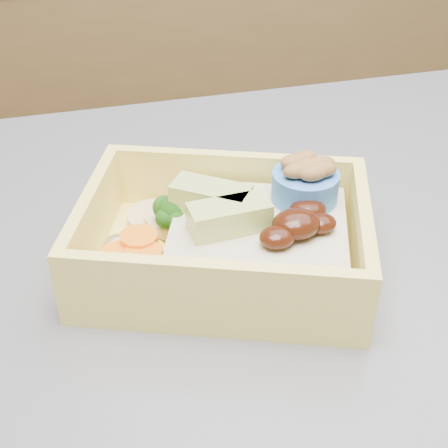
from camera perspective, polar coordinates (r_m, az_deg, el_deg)
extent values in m
cube|color=brown|center=(1.71, -16.48, 7.34)|extent=(3.20, 0.60, 0.90)
cube|color=#FCE368|center=(0.46, 0.00, -3.52)|extent=(0.24, 0.21, 0.01)
cube|color=#FCE368|center=(0.50, 0.85, 3.98)|extent=(0.19, 0.08, 0.05)
cube|color=#FCE368|center=(0.39, -1.09, -6.44)|extent=(0.19, 0.08, 0.05)
cube|color=#FCE368|center=(0.45, 12.40, -1.36)|extent=(0.06, 0.12, 0.05)
cube|color=#FCE368|center=(0.46, -11.95, 0.18)|extent=(0.06, 0.12, 0.05)
cube|color=tan|center=(0.45, 3.14, -1.72)|extent=(0.16, 0.15, 0.03)
ellipsoid|color=black|center=(0.43, 6.63, 0.02)|extent=(0.04, 0.04, 0.02)
ellipsoid|color=black|center=(0.45, 7.66, 1.26)|extent=(0.03, 0.03, 0.01)
ellipsoid|color=black|center=(0.42, 4.89, -1.22)|extent=(0.03, 0.03, 0.01)
ellipsoid|color=black|center=(0.44, 8.83, 0.06)|extent=(0.03, 0.03, 0.01)
cube|color=#B7CB6A|center=(0.43, 0.50, 0.67)|extent=(0.06, 0.03, 0.02)
cube|color=#B7CB6A|center=(0.45, -1.21, 2.41)|extent=(0.06, 0.05, 0.02)
cylinder|color=#709A53|center=(0.47, -4.54, -0.72)|extent=(0.01, 0.01, 0.02)
sphere|color=#1C4E12|center=(0.46, -4.66, 1.32)|extent=(0.02, 0.02, 0.02)
sphere|color=#1C4E12|center=(0.46, -3.46, 1.33)|extent=(0.02, 0.02, 0.02)
sphere|color=#1C4E12|center=(0.47, -5.47, 1.53)|extent=(0.02, 0.02, 0.02)
sphere|color=#1C4E12|center=(0.46, -4.39, 0.39)|extent=(0.02, 0.02, 0.02)
sphere|color=#1C4E12|center=(0.46, -5.34, 0.53)|extent=(0.02, 0.02, 0.02)
sphere|color=#1C4E12|center=(0.47, -4.42, 1.66)|extent=(0.02, 0.02, 0.02)
cylinder|color=yellow|center=(0.44, -8.15, -4.11)|extent=(0.05, 0.05, 0.02)
cylinder|color=orange|center=(0.43, -8.20, -2.45)|extent=(0.03, 0.03, 0.00)
cylinder|color=orange|center=(0.43, -9.49, -2.77)|extent=(0.03, 0.03, 0.00)
cylinder|color=orange|center=(0.42, -7.33, -2.80)|extent=(0.03, 0.03, 0.00)
cylinder|color=orange|center=(0.43, -7.78, -1.21)|extent=(0.03, 0.03, 0.00)
cylinder|color=tan|center=(0.50, -6.24, 0.53)|extent=(0.04, 0.04, 0.01)
cylinder|color=tan|center=(0.48, -4.62, 0.51)|extent=(0.04, 0.04, 0.01)
ellipsoid|color=white|center=(0.49, -2.00, 1.45)|extent=(0.02, 0.02, 0.02)
ellipsoid|color=white|center=(0.46, -9.71, -2.22)|extent=(0.02, 0.02, 0.02)
cylinder|color=#3C77CE|center=(0.46, 7.41, 3.44)|extent=(0.05, 0.05, 0.02)
ellipsoid|color=brown|center=(0.46, 7.57, 5.25)|extent=(0.02, 0.02, 0.01)
ellipsoid|color=brown|center=(0.46, 8.83, 5.44)|extent=(0.02, 0.02, 0.01)
ellipsoid|color=brown|center=(0.46, 6.45, 5.67)|extent=(0.02, 0.02, 0.01)
ellipsoid|color=brown|center=(0.45, 8.15, 4.64)|extent=(0.02, 0.02, 0.01)
ellipsoid|color=brown|center=(0.45, 6.71, 4.88)|extent=(0.02, 0.02, 0.01)
ellipsoid|color=brown|center=(0.45, 8.99, 4.94)|extent=(0.02, 0.02, 0.01)
ellipsoid|color=brown|center=(0.47, 7.30, 5.96)|extent=(0.02, 0.02, 0.01)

